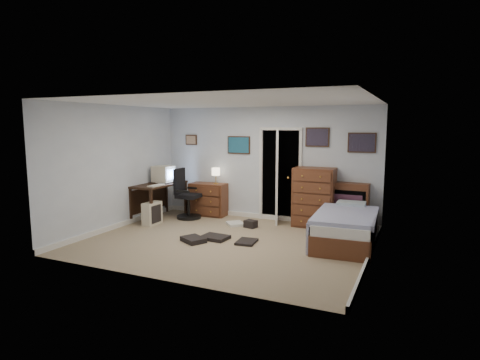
% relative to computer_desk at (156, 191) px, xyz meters
% --- Properties ---
extents(floor, '(5.00, 4.00, 0.02)m').
position_rel_computer_desk_xyz_m(floor, '(2.30, -1.05, -0.63)').
color(floor, tan).
rests_on(floor, ground).
extents(computer_desk, '(0.67, 1.40, 0.80)m').
position_rel_computer_desk_xyz_m(computer_desk, '(0.00, 0.00, 0.00)').
color(computer_desk, black).
rests_on(computer_desk, floor).
extents(crt_monitor, '(0.42, 0.39, 0.38)m').
position_rel_computer_desk_xyz_m(crt_monitor, '(0.12, 0.15, 0.38)').
color(crt_monitor, beige).
rests_on(crt_monitor, computer_desk).
extents(keyboard, '(0.17, 0.43, 0.03)m').
position_rel_computer_desk_xyz_m(keyboard, '(0.28, -0.35, 0.20)').
color(keyboard, beige).
rests_on(keyboard, computer_desk).
extents(pc_tower, '(0.23, 0.45, 0.48)m').
position_rel_computer_desk_xyz_m(pc_tower, '(0.30, -0.55, -0.38)').
color(pc_tower, beige).
rests_on(pc_tower, floor).
extents(office_chair, '(0.57, 0.57, 1.13)m').
position_rel_computer_desk_xyz_m(office_chair, '(0.64, 0.26, -0.18)').
color(office_chair, black).
rests_on(office_chair, floor).
extents(media_stack, '(0.15, 0.15, 0.73)m').
position_rel_computer_desk_xyz_m(media_stack, '(-0.02, 1.25, -0.25)').
color(media_stack, maroon).
rests_on(media_stack, floor).
extents(low_dresser, '(0.87, 0.47, 0.76)m').
position_rel_computer_desk_xyz_m(low_dresser, '(0.96, 0.73, -0.24)').
color(low_dresser, '#5C2F1D').
rests_on(low_dresser, floor).
extents(table_lamp, '(0.20, 0.20, 0.37)m').
position_rel_computer_desk_xyz_m(table_lamp, '(1.16, 0.73, 0.41)').
color(table_lamp, gold).
rests_on(table_lamp, low_dresser).
extents(doorway, '(0.96, 1.12, 2.05)m').
position_rel_computer_desk_xyz_m(doorway, '(2.64, 1.22, 0.39)').
color(doorway, black).
rests_on(doorway, floor).
extents(tall_dresser, '(0.84, 0.51, 1.23)m').
position_rel_computer_desk_xyz_m(tall_dresser, '(3.46, 0.70, 0.00)').
color(tall_dresser, '#5C2F1D').
rests_on(tall_dresser, floor).
extents(headboard_bookcase, '(1.05, 0.30, 0.94)m').
position_rel_computer_desk_xyz_m(headboard_bookcase, '(4.02, 0.81, -0.12)').
color(headboard_bookcase, '#5C2F1D').
rests_on(headboard_bookcase, floor).
extents(bed, '(1.12, 1.97, 0.63)m').
position_rel_computer_desk_xyz_m(bed, '(4.28, -0.29, -0.32)').
color(bed, '#5C2F1D').
rests_on(bed, floor).
extents(wall_posters, '(4.38, 0.04, 0.60)m').
position_rel_computer_desk_xyz_m(wall_posters, '(2.86, 0.93, 1.13)').
color(wall_posters, '#331E11').
rests_on(wall_posters, floor).
extents(floor_clutter, '(1.35, 1.93, 0.15)m').
position_rel_computer_desk_xyz_m(floor_clutter, '(2.07, -0.74, -0.58)').
color(floor_clutter, silver).
rests_on(floor_clutter, floor).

